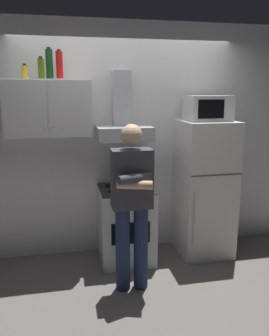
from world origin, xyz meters
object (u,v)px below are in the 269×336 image
object	(u,v)px
person_standing	(132,202)
microwave	(208,108)
refrigerator	(205,189)
bottle_spice_jar	(25,72)
bottle_olive_oil	(41,68)
upper_cabinet	(48,108)
cooking_pot	(139,184)
stove_oven	(126,224)
range_hood	(123,122)
bottle_soda_red	(59,65)
bottle_wine_green	(49,64)

from	to	relation	value
person_standing	microwave	bearing A→B (deg)	32.00
refrigerator	bottle_spice_jar	bearing A→B (deg)	175.59
person_standing	bottle_olive_oil	bearing A→B (deg)	138.50
upper_cabinet	cooking_pot	xyz separation A→B (m)	(0.93, -0.24, -0.81)
stove_oven	bottle_spice_jar	world-z (taller)	bottle_spice_jar
range_hood	cooking_pot	xyz separation A→B (m)	(0.13, -0.25, -0.66)
microwave	cooking_pot	world-z (taller)	microwave
upper_cabinet	cooking_pot	distance (m)	1.26
cooking_pot	refrigerator	bearing A→B (deg)	8.32
refrigerator	bottle_olive_oil	bearing A→B (deg)	176.83
upper_cabinet	person_standing	distance (m)	1.35
range_hood	person_standing	size ratio (longest dim) A/B	0.46
bottle_olive_oil	bottle_spice_jar	bearing A→B (deg)	162.74
upper_cabinet	bottle_soda_red	xyz separation A→B (m)	(0.14, -0.00, 0.44)
range_hood	microwave	size ratio (longest dim) A/B	1.56
range_hood	bottle_olive_oil	size ratio (longest dim) A/B	3.40
upper_cabinet	cooking_pot	world-z (taller)	upper_cabinet
upper_cabinet	bottle_spice_jar	world-z (taller)	bottle_spice_jar
upper_cabinet	cooking_pot	bearing A→B (deg)	-14.73
refrigerator	cooking_pot	world-z (taller)	refrigerator
refrigerator	stove_oven	bearing A→B (deg)	-179.96
stove_oven	bottle_soda_red	distance (m)	1.88
upper_cabinet	person_standing	size ratio (longest dim) A/B	0.55
upper_cabinet	bottle_olive_oil	xyz separation A→B (m)	(-0.05, -0.02, 0.40)
bottle_olive_oil	bottle_spice_jar	size ratio (longest dim) A/B	1.45
bottle_spice_jar	upper_cabinet	bearing A→B (deg)	-7.12
bottle_soda_red	bottle_spice_jar	distance (m)	0.36
range_hood	bottle_spice_jar	distance (m)	1.14
microwave	bottle_spice_jar	world-z (taller)	bottle_spice_jar
range_hood	cooking_pot	bearing A→B (deg)	-62.12
microwave	bottle_wine_green	world-z (taller)	bottle_wine_green
refrigerator	person_standing	world-z (taller)	person_standing
range_hood	upper_cabinet	bearing A→B (deg)	-179.91
range_hood	refrigerator	size ratio (longest dim) A/B	0.47
range_hood	microwave	bearing A→B (deg)	-6.46
range_hood	bottle_wine_green	xyz separation A→B (m)	(-0.77, 0.01, 0.60)
stove_oven	refrigerator	bearing A→B (deg)	0.04
refrigerator	cooking_pot	size ratio (longest dim) A/B	5.90
range_hood	microwave	world-z (taller)	range_hood
person_standing	bottle_olive_oil	distance (m)	1.64
bottle_soda_red	bottle_olive_oil	bearing A→B (deg)	-173.43
bottle_olive_oil	stove_oven	bearing A→B (deg)	-6.75
range_hood	bottle_olive_oil	bearing A→B (deg)	-178.23
person_standing	bottle_soda_red	size ratio (longest dim) A/B	5.55
bottle_spice_jar	stove_oven	bearing A→B (deg)	-8.53
upper_cabinet	stove_oven	distance (m)	1.55
upper_cabinet	bottle_spice_jar	xyz separation A→B (m)	(-0.21, 0.03, 0.37)
refrigerator	bottle_soda_red	world-z (taller)	bottle_soda_red
upper_cabinet	bottle_olive_oil	distance (m)	0.41
stove_oven	bottle_wine_green	world-z (taller)	bottle_wine_green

